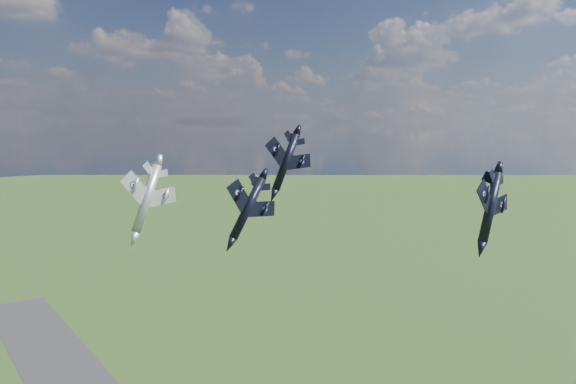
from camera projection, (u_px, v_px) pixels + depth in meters
jet_lead_navy at (248, 208)px, 91.22m from camera, size 10.92×15.12×8.24m
jet_right_navy at (490, 207)px, 81.27m from camera, size 12.67×15.84×6.52m
jet_high_navy at (286, 162)px, 109.84m from camera, size 13.49×17.28×7.75m
jet_left_silver at (147, 199)px, 88.68m from camera, size 13.68×16.98×7.11m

